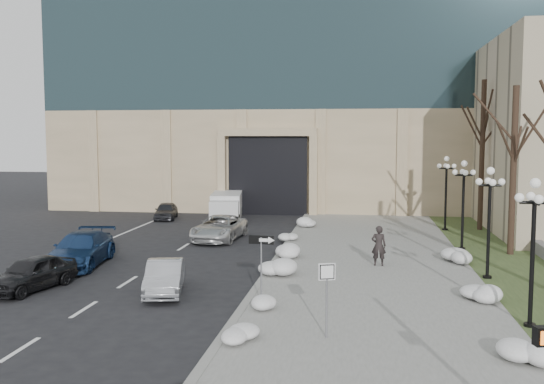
{
  "coord_description": "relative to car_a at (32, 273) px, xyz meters",
  "views": [
    {
      "loc": [
        3.0,
        -13.45,
        6.07
      ],
      "look_at": [
        -0.97,
        13.54,
        3.5
      ],
      "focal_mm": 40.0,
      "sensor_mm": 36.0,
      "label": 1
    }
  ],
  "objects": [
    {
      "name": "one_way_sign",
      "position": [
        9.45,
        -0.98,
        1.43
      ],
      "size": [
        0.95,
        0.27,
        2.55
      ],
      "rotation": [
        0.0,
        0.0,
        -0.09
      ],
      "color": "slate",
      "rests_on": "ground"
    },
    {
      "name": "office_tower",
      "position": [
        7.73,
        35.33,
        17.82
      ],
      "size": [
        40.0,
        24.7,
        36.0
      ],
      "color": "tan",
      "rests_on": "ground"
    },
    {
      "name": "snow_clump_j",
      "position": [
        17.14,
        7.33,
        -0.37
      ],
      "size": [
        1.1,
        1.6,
        0.36
      ],
      "primitive_type": "ellipsoid",
      "color": "white",
      "rests_on": "sidewalk"
    },
    {
      "name": "snow_clump_i",
      "position": [
        17.32,
        0.58,
        -0.37
      ],
      "size": [
        1.1,
        1.6,
        0.36
      ],
      "primitive_type": "ellipsoid",
      "color": "white",
      "rests_on": "sidewalk"
    },
    {
      "name": "lamppost_c",
      "position": [
        18.03,
        10.75,
        2.4
      ],
      "size": [
        1.18,
        1.18,
        4.76
      ],
      "color": "black",
      "rests_on": "ground"
    },
    {
      "name": "lamppost_a",
      "position": [
        18.03,
        -2.25,
        2.4
      ],
      "size": [
        1.18,
        1.18,
        4.76
      ],
      "color": "black",
      "rests_on": "ground"
    },
    {
      "name": "snow_clump_h",
      "position": [
        17.04,
        -5.38,
        -0.37
      ],
      "size": [
        1.1,
        1.6,
        0.36
      ],
      "primitive_type": "ellipsoid",
      "color": "white",
      "rests_on": "sidewalk"
    },
    {
      "name": "car_a",
      "position": [
        0.0,
        0.0,
        0.0
      ],
      "size": [
        2.52,
        4.23,
        1.35
      ],
      "primitive_type": "imported",
      "rotation": [
        0.0,
        0.0,
        -0.25
      ],
      "color": "black",
      "rests_on": "ground"
    },
    {
      "name": "tree_mid",
      "position": [
        20.23,
        9.75,
        4.83
      ],
      "size": [
        3.2,
        3.2,
        8.5
      ],
      "color": "black",
      "rests_on": "ground"
    },
    {
      "name": "car_e",
      "position": [
        -1.19,
        20.21,
        -0.07
      ],
      "size": [
        2.06,
        3.78,
        1.22
      ],
      "primitive_type": "imported",
      "rotation": [
        0.0,
        0.0,
        0.18
      ],
      "color": "#2F3035",
      "rests_on": "ground"
    },
    {
      "name": "grass_strip",
      "position": [
        19.73,
        5.75,
        -0.62
      ],
      "size": [
        4.0,
        40.0,
        0.1
      ],
      "primitive_type": "cube",
      "color": "#354422",
      "rests_on": "ground"
    },
    {
      "name": "car_c",
      "position": [
        -0.12,
        4.51,
        0.09
      ],
      "size": [
        2.75,
        5.49,
        1.53
      ],
      "primitive_type": "imported",
      "rotation": [
        0.0,
        0.0,
        0.12
      ],
      "color": "navy",
      "rests_on": "ground"
    },
    {
      "name": "car_b",
      "position": [
        5.33,
        0.27,
        -0.04
      ],
      "size": [
        2.2,
        4.04,
        1.26
      ],
      "primitive_type": "imported",
      "rotation": [
        0.0,
        0.0,
        0.24
      ],
      "color": "#AEB0B6",
      "rests_on": "ground"
    },
    {
      "name": "lamppost_d",
      "position": [
        18.03,
        17.25,
        2.4
      ],
      "size": [
        1.18,
        1.18,
        4.76
      ],
      "color": "black",
      "rests_on": "ground"
    },
    {
      "name": "pedestrian",
      "position": [
        13.59,
        5.97,
        0.37
      ],
      "size": [
        0.69,
        0.47,
        1.84
      ],
      "primitive_type": "imported",
      "rotation": [
        0.0,
        0.0,
        3.1
      ],
      "color": "black",
      "rests_on": "sidewalk"
    },
    {
      "name": "snow_clump_f",
      "position": [
        8.88,
        12.1,
        -0.37
      ],
      "size": [
        1.1,
        1.6,
        0.36
      ],
      "primitive_type": "ellipsoid",
      "color": "white",
      "rests_on": "sidewalk"
    },
    {
      "name": "snow_clump_g",
      "position": [
        9.08,
        17.2,
        -0.37
      ],
      "size": [
        1.1,
        1.6,
        0.36
      ],
      "primitive_type": "ellipsoid",
      "color": "white",
      "rests_on": "sidewalk"
    },
    {
      "name": "keep_sign",
      "position": [
        11.8,
        -4.3,
        1.05
      ],
      "size": [
        0.49,
        0.19,
        2.34
      ],
      "rotation": [
        0.0,
        0.0,
        0.3
      ],
      "color": "slate",
      "rests_on": "ground"
    },
    {
      "name": "tree_far",
      "position": [
        20.23,
        17.75,
        5.48
      ],
      "size": [
        3.2,
        3.2,
        9.5
      ],
      "color": "black",
      "rests_on": "ground"
    },
    {
      "name": "sidewalk",
      "position": [
        13.23,
        5.75,
        -0.61
      ],
      "size": [
        9.0,
        40.0,
        0.12
      ],
      "primitive_type": "cube",
      "color": "gray",
      "rests_on": "ground"
    },
    {
      "name": "lamppost_b",
      "position": [
        18.03,
        4.25,
        2.4
      ],
      "size": [
        1.18,
        1.18,
        4.76
      ],
      "color": "black",
      "rests_on": "ground"
    },
    {
      "name": "curb",
      "position": [
        8.73,
        5.75,
        -0.6
      ],
      "size": [
        0.3,
        40.0,
        0.14
      ],
      "primitive_type": "cube",
      "color": "gray",
      "rests_on": "ground"
    },
    {
      "name": "snow_clump_e",
      "position": [
        9.39,
        7.17,
        -0.37
      ],
      "size": [
        1.1,
        1.6,
        0.36
      ],
      "primitive_type": "ellipsoid",
      "color": "white",
      "rests_on": "sidewalk"
    },
    {
      "name": "snow_clump_d",
      "position": [
        9.22,
        3.64,
        -0.37
      ],
      "size": [
        1.1,
        1.6,
        0.36
      ],
      "primitive_type": "ellipsoid",
      "color": "white",
      "rests_on": "sidewalk"
    },
    {
      "name": "car_d",
      "position": [
        4.66,
        12.18,
        0.03
      ],
      "size": [
        2.72,
        5.24,
        1.41
      ],
      "primitive_type": "imported",
      "rotation": [
        0.0,
        0.0,
        -0.08
      ],
      "color": "silver",
      "rests_on": "ground"
    },
    {
      "name": "snow_clump_b",
      "position": [
        9.22,
        -5.16,
        -0.37
      ],
      "size": [
        1.1,
        1.6,
        0.36
      ],
      "primitive_type": "ellipsoid",
      "color": "white",
      "rests_on": "sidewalk"
    },
    {
      "name": "box_truck",
      "position": [
        3.18,
        20.62,
        0.23
      ],
      "size": [
        2.91,
        6.14,
        1.87
      ],
      "rotation": [
        0.0,
        0.0,
        0.16
      ],
      "color": "silver",
      "rests_on": "ground"
    },
    {
      "name": "snow_clump_c",
      "position": [
        9.36,
        -1.45,
        -0.37
      ],
      "size": [
        1.1,
        1.6,
        0.36
      ],
      "primitive_type": "ellipsoid",
      "color": "white",
      "rests_on": "sidewalk"
    }
  ]
}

